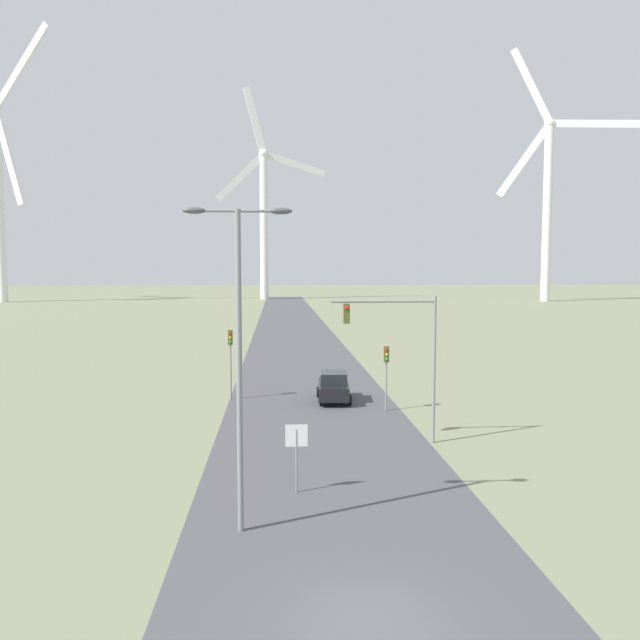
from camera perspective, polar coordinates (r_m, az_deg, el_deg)
name	(u,v)px	position (r m, az deg, el deg)	size (l,w,h in m)	color
ground_plane	(368,623)	(15.85, 4.37, -25.91)	(600.00, 600.00, 0.00)	#757A5B
road_surface	(298,350)	(62.05, -2.02, -2.78)	(10.00, 240.00, 0.01)	#47474C
streetlamp	(239,331)	(18.88, -7.43, -0.99)	(3.24, 0.32, 9.88)	gray
stop_sign_near	(296,445)	(22.87, -2.17, -11.35)	(0.81, 0.07, 2.50)	gray
traffic_light_post_near_left	(230,349)	(38.83, -8.19, -2.63)	(0.28, 0.34, 4.31)	gray
traffic_light_post_near_right	(386,364)	(35.62, 6.09, -3.98)	(0.28, 0.34, 3.69)	gray
traffic_light_mast_overhead	(401,339)	(28.74, 7.38, -1.76)	(4.86, 0.34, 6.84)	gray
car_approaching	(334,387)	(38.21, 1.24, -6.10)	(2.09, 4.22, 1.83)	black
wind_turbine_left	(264,209)	(169.11, -5.15, 10.08)	(29.40, 6.67, 55.41)	white
wind_turbine_center	(548,191)	(167.23, 20.11, 11.02)	(30.82, 12.84, 62.65)	white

